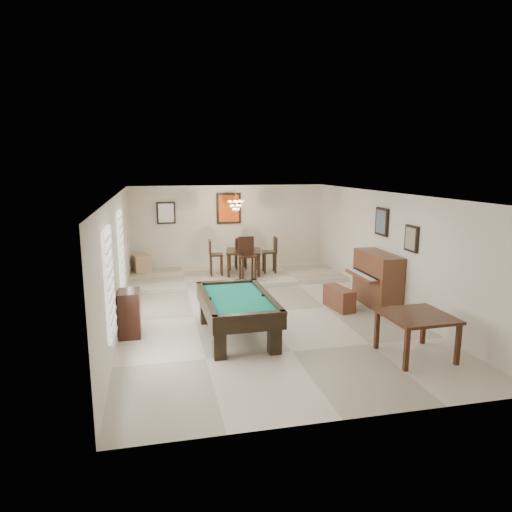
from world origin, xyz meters
name	(u,v)px	position (x,y,z in m)	size (l,w,h in m)	color
ground_plane	(262,312)	(0.00, 0.00, -0.01)	(6.00, 9.00, 0.02)	beige
wall_back	(229,227)	(0.00, 4.50, 1.30)	(6.00, 0.04, 2.60)	silver
wall_front	(347,323)	(0.00, -4.50, 1.30)	(6.00, 0.04, 2.60)	silver
wall_left	(118,261)	(-3.00, 0.00, 1.30)	(0.04, 9.00, 2.60)	silver
wall_right	(388,249)	(3.00, 0.00, 1.30)	(0.04, 9.00, 2.60)	silver
ceiling	(262,194)	(0.00, 0.00, 2.60)	(6.00, 9.00, 0.04)	white
dining_step	(236,275)	(0.00, 3.25, 0.06)	(6.00, 2.50, 0.12)	beige
window_left_front	(110,282)	(-2.97, -2.20, 1.40)	(0.06, 1.00, 1.70)	white
window_left_rear	(121,250)	(-2.97, 0.60, 1.40)	(0.06, 1.00, 1.70)	white
pool_table	(237,317)	(-0.80, -1.35, 0.38)	(1.25, 2.31, 0.77)	black
square_table	(416,335)	(1.99, -2.90, 0.37)	(1.08, 1.08, 0.74)	black
upright_piano	(371,280)	(2.56, -0.09, 0.62)	(0.83, 1.48, 1.24)	brown
piano_bench	(339,298)	(1.76, -0.16, 0.24)	(0.34, 0.88, 0.49)	#5C2F1E
apothecary_chest	(130,313)	(-2.78, -0.84, 0.44)	(0.39, 0.59, 0.88)	black
dining_table	(244,260)	(0.21, 3.19, 0.52)	(0.97, 0.97, 0.81)	black
flower_vase	(244,242)	(0.21, 3.19, 1.04)	(0.13, 0.13, 0.23)	red
dining_chair_south	(248,259)	(0.17, 2.40, 0.71)	(0.44, 0.44, 1.18)	black
dining_chair_north	(241,253)	(0.26, 3.91, 0.60)	(0.35, 0.35, 0.95)	black
dining_chair_west	(216,258)	(-0.58, 3.20, 0.63)	(0.38, 0.38, 1.01)	black
dining_chair_east	(269,255)	(0.98, 3.18, 0.64)	(0.39, 0.39, 1.05)	black
corner_bench	(142,263)	(-2.67, 4.09, 0.37)	(0.44, 0.55, 0.50)	tan
chandelier	(236,202)	(0.00, 3.20, 2.20)	(0.44, 0.44, 0.60)	#FFE5B2
back_painting	(229,208)	(0.00, 4.46, 1.90)	(0.75, 0.06, 0.95)	#D84C14
back_mirror	(166,213)	(-1.90, 4.46, 1.80)	(0.55, 0.06, 0.65)	white
right_picture_upper	(382,222)	(2.96, 0.30, 1.90)	(0.06, 0.55, 0.65)	slate
right_picture_lower	(412,239)	(2.96, -1.00, 1.70)	(0.06, 0.45, 0.55)	gray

